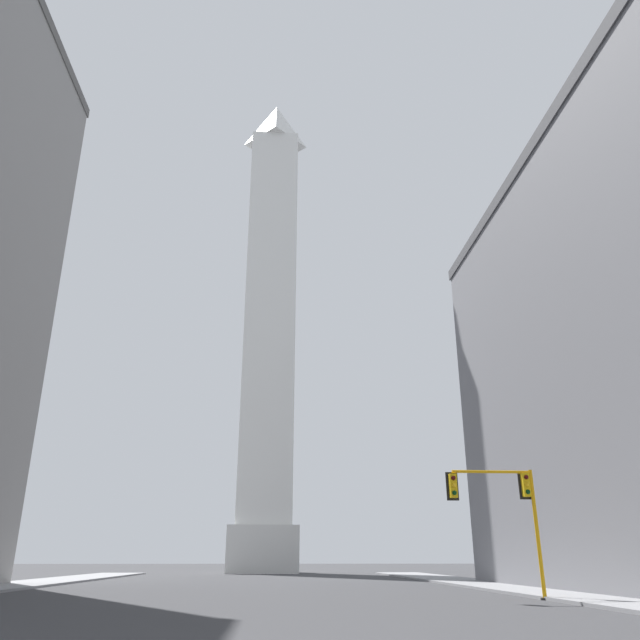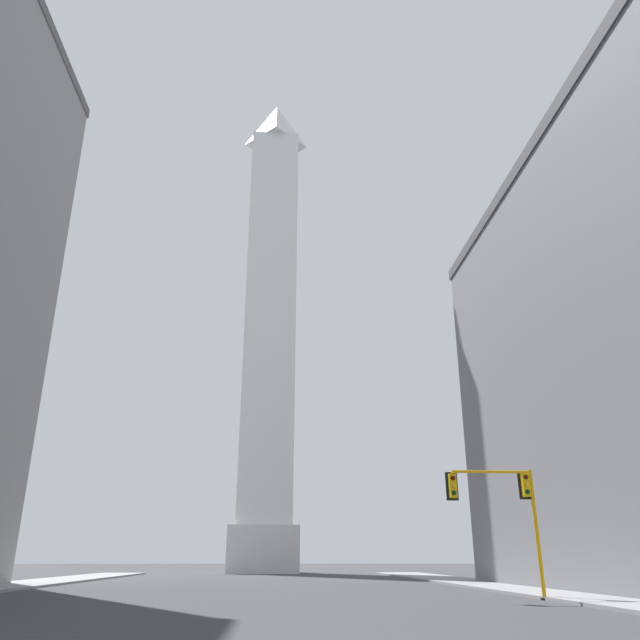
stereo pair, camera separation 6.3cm
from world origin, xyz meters
name	(u,v)px [view 1 (the left image)]	position (x,y,z in m)	size (l,w,h in m)	color
sidewalk_right	(587,597)	(15.95, 28.98, 0.07)	(5.00, 96.62, 0.15)	gray
obelisk	(270,316)	(0.00, 80.51, 33.74)	(8.64, 8.64, 70.19)	silver
traffic_light_mid_right	(505,500)	(12.12, 28.01, 4.37)	(4.33, 0.51, 5.76)	orange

